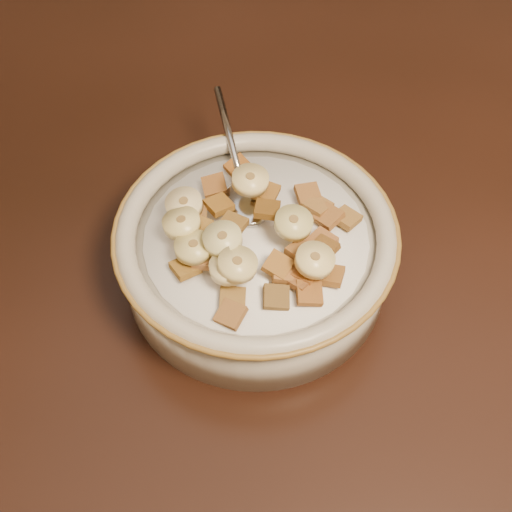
# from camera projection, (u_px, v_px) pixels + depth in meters

# --- Properties ---
(floor) EXTENTS (4.00, 4.50, 0.10)m
(floor) POSITION_uv_depth(u_px,v_px,m) (393.00, 456.00, 1.36)
(floor) COLOR #422816
(floor) RESTS_ON ground
(table) EXTENTS (1.41, 0.92, 0.04)m
(table) POSITION_uv_depth(u_px,v_px,m) (508.00, 175.00, 0.74)
(table) COLOR black
(table) RESTS_ON floor
(chair) EXTENTS (0.54, 0.54, 0.98)m
(chair) POSITION_uv_depth(u_px,v_px,m) (354.00, 12.00, 1.31)
(chair) COLOR black
(chair) RESTS_ON floor
(cereal_bowl) EXTENTS (0.23, 0.23, 0.05)m
(cereal_bowl) POSITION_uv_depth(u_px,v_px,m) (256.00, 258.00, 0.62)
(cereal_bowl) COLOR #BCB197
(cereal_bowl) RESTS_ON table
(milk) EXTENTS (0.19, 0.19, 0.00)m
(milk) POSITION_uv_depth(u_px,v_px,m) (256.00, 238.00, 0.60)
(milk) COLOR white
(milk) RESTS_ON cereal_bowl
(spoon) EXTENTS (0.06, 0.07, 0.01)m
(spoon) POSITION_uv_depth(u_px,v_px,m) (247.00, 203.00, 0.61)
(spoon) COLOR #A2A4A7
(spoon) RESTS_ON cereal_bowl
(cereal_square_0) EXTENTS (0.02, 0.02, 0.01)m
(cereal_square_0) POSITION_uv_depth(u_px,v_px,m) (309.00, 293.00, 0.55)
(cereal_square_0) COLOR brown
(cereal_square_0) RESTS_ON milk
(cereal_square_1) EXTENTS (0.02, 0.02, 0.01)m
(cereal_square_1) POSITION_uv_depth(u_px,v_px,m) (232.00, 299.00, 0.55)
(cereal_square_1) COLOR olive
(cereal_square_1) RESTS_ON milk
(cereal_square_2) EXTENTS (0.02, 0.02, 0.01)m
(cereal_square_2) POSITION_uv_depth(u_px,v_px,m) (266.00, 192.00, 0.61)
(cereal_square_2) COLOR #955F1B
(cereal_square_2) RESTS_ON milk
(cereal_square_3) EXTENTS (0.02, 0.02, 0.01)m
(cereal_square_3) POSITION_uv_depth(u_px,v_px,m) (330.00, 275.00, 0.56)
(cereal_square_3) COLOR brown
(cereal_square_3) RESTS_ON milk
(cereal_square_4) EXTENTS (0.03, 0.03, 0.01)m
(cereal_square_4) POSITION_uv_depth(u_px,v_px,m) (305.00, 274.00, 0.56)
(cereal_square_4) COLOR brown
(cereal_square_4) RESTS_ON milk
(cereal_square_5) EXTENTS (0.03, 0.03, 0.01)m
(cereal_square_5) POSITION_uv_depth(u_px,v_px,m) (231.00, 314.00, 0.54)
(cereal_square_5) COLOR #945427
(cereal_square_5) RESTS_ON milk
(cereal_square_6) EXTENTS (0.03, 0.03, 0.01)m
(cereal_square_6) POSITION_uv_depth(u_px,v_px,m) (219.00, 205.00, 0.60)
(cereal_square_6) COLOR #8D5B1A
(cereal_square_6) RESTS_ON milk
(cereal_square_7) EXTENTS (0.03, 0.03, 0.01)m
(cereal_square_7) POSITION_uv_depth(u_px,v_px,m) (316.00, 273.00, 0.57)
(cereal_square_7) COLOR brown
(cereal_square_7) RESTS_ON milk
(cereal_square_8) EXTENTS (0.02, 0.02, 0.01)m
(cereal_square_8) POSITION_uv_depth(u_px,v_px,m) (285.00, 272.00, 0.56)
(cereal_square_8) COLOR #9C6330
(cereal_square_8) RESTS_ON milk
(cereal_square_9) EXTENTS (0.03, 0.03, 0.01)m
(cereal_square_9) POSITION_uv_depth(u_px,v_px,m) (181.00, 227.00, 0.59)
(cereal_square_9) COLOR brown
(cereal_square_9) RESTS_ON milk
(cereal_square_10) EXTENTS (0.03, 0.03, 0.01)m
(cereal_square_10) POSITION_uv_depth(u_px,v_px,m) (198.00, 228.00, 0.58)
(cereal_square_10) COLOR brown
(cereal_square_10) RESTS_ON milk
(cereal_square_11) EXTENTS (0.03, 0.03, 0.01)m
(cereal_square_11) POSITION_uv_depth(u_px,v_px,m) (347.00, 218.00, 0.60)
(cereal_square_11) COLOR brown
(cereal_square_11) RESTS_ON milk
(cereal_square_12) EXTENTS (0.03, 0.03, 0.01)m
(cereal_square_12) POSITION_uv_depth(u_px,v_px,m) (322.00, 241.00, 0.58)
(cereal_square_12) COLOR #9A5827
(cereal_square_12) RESTS_ON milk
(cereal_square_13) EXTENTS (0.03, 0.03, 0.01)m
(cereal_square_13) POSITION_uv_depth(u_px,v_px,m) (185.00, 267.00, 0.57)
(cereal_square_13) COLOR olive
(cereal_square_13) RESTS_ON milk
(cereal_square_14) EXTENTS (0.02, 0.02, 0.01)m
(cereal_square_14) POSITION_uv_depth(u_px,v_px,m) (206.00, 259.00, 0.57)
(cereal_square_14) COLOR brown
(cereal_square_14) RESTS_ON milk
(cereal_square_15) EXTENTS (0.03, 0.03, 0.01)m
(cereal_square_15) POSITION_uv_depth(u_px,v_px,m) (239.00, 168.00, 0.63)
(cereal_square_15) COLOR brown
(cereal_square_15) RESTS_ON milk
(cereal_square_16) EXTENTS (0.02, 0.02, 0.01)m
(cereal_square_16) POSITION_uv_depth(u_px,v_px,m) (276.00, 297.00, 0.55)
(cereal_square_16) COLOR brown
(cereal_square_16) RESTS_ON milk
(cereal_square_17) EXTENTS (0.03, 0.03, 0.01)m
(cereal_square_17) POSITION_uv_depth(u_px,v_px,m) (318.00, 206.00, 0.60)
(cereal_square_17) COLOR #9B632A
(cereal_square_17) RESTS_ON milk
(cereal_square_18) EXTENTS (0.03, 0.03, 0.01)m
(cereal_square_18) POSITION_uv_depth(u_px,v_px,m) (278.00, 265.00, 0.56)
(cereal_square_18) COLOR brown
(cereal_square_18) RESTS_ON milk
(cereal_square_19) EXTENTS (0.03, 0.03, 0.01)m
(cereal_square_19) POSITION_uv_depth(u_px,v_px,m) (233.00, 225.00, 0.57)
(cereal_square_19) COLOR brown
(cereal_square_19) RESTS_ON milk
(cereal_square_20) EXTENTS (0.02, 0.02, 0.01)m
(cereal_square_20) POSITION_uv_depth(u_px,v_px,m) (195.00, 211.00, 0.60)
(cereal_square_20) COLOR olive
(cereal_square_20) RESTS_ON milk
(cereal_square_21) EXTENTS (0.03, 0.03, 0.01)m
(cereal_square_21) POSITION_uv_depth(u_px,v_px,m) (302.00, 251.00, 0.57)
(cereal_square_21) COLOR brown
(cereal_square_21) RESTS_ON milk
(cereal_square_22) EXTENTS (0.03, 0.03, 0.01)m
(cereal_square_22) POSITION_uv_depth(u_px,v_px,m) (328.00, 216.00, 0.60)
(cereal_square_22) COLOR olive
(cereal_square_22) RESTS_ON milk
(cereal_square_23) EXTENTS (0.03, 0.03, 0.01)m
(cereal_square_23) POSITION_uv_depth(u_px,v_px,m) (214.00, 185.00, 0.62)
(cereal_square_23) COLOR brown
(cereal_square_23) RESTS_ON milk
(cereal_square_24) EXTENTS (0.03, 0.03, 0.01)m
(cereal_square_24) POSITION_uv_depth(u_px,v_px,m) (300.00, 279.00, 0.56)
(cereal_square_24) COLOR brown
(cereal_square_24) RESTS_ON milk
(cereal_square_25) EXTENTS (0.02, 0.02, 0.01)m
(cereal_square_25) POSITION_uv_depth(u_px,v_px,m) (267.00, 209.00, 0.58)
(cereal_square_25) COLOR brown
(cereal_square_25) RESTS_ON milk
(cereal_square_26) EXTENTS (0.03, 0.03, 0.01)m
(cereal_square_26) POSITION_uv_depth(u_px,v_px,m) (323.00, 249.00, 0.57)
(cereal_square_26) COLOR brown
(cereal_square_26) RESTS_ON milk
(cereal_square_27) EXTENTS (0.03, 0.03, 0.01)m
(cereal_square_27) POSITION_uv_depth(u_px,v_px,m) (308.00, 194.00, 0.61)
(cereal_square_27) COLOR brown
(cereal_square_27) RESTS_ON milk
(banana_slice_0) EXTENTS (0.04, 0.04, 0.01)m
(banana_slice_0) POSITION_uv_depth(u_px,v_px,m) (194.00, 247.00, 0.56)
(banana_slice_0) COLOR #D3B974
(banana_slice_0) RESTS_ON milk
(banana_slice_1) EXTENTS (0.04, 0.04, 0.02)m
(banana_slice_1) POSITION_uv_depth(u_px,v_px,m) (182.00, 223.00, 0.58)
(banana_slice_1) COLOR #D6B871
(banana_slice_1) RESTS_ON milk
(banana_slice_2) EXTENTS (0.04, 0.04, 0.02)m
(banana_slice_2) POSITION_uv_depth(u_px,v_px,m) (315.00, 260.00, 0.55)
(banana_slice_2) COLOR #F7DF88
(banana_slice_2) RESTS_ON milk
(banana_slice_3) EXTENTS (0.04, 0.04, 0.01)m
(banana_slice_3) POSITION_uv_depth(u_px,v_px,m) (229.00, 267.00, 0.55)
(banana_slice_3) COLOR #FFEF9E
(banana_slice_3) RESTS_ON milk
(banana_slice_4) EXTENTS (0.04, 0.04, 0.01)m
(banana_slice_4) POSITION_uv_depth(u_px,v_px,m) (223.00, 239.00, 0.56)
(banana_slice_4) COLOR #D1C187
(banana_slice_4) RESTS_ON milk
(banana_slice_5) EXTENTS (0.04, 0.04, 0.01)m
(banana_slice_5) POSITION_uv_depth(u_px,v_px,m) (237.00, 264.00, 0.54)
(banana_slice_5) COLOR #E0D27F
(banana_slice_5) RESTS_ON milk
(banana_slice_6) EXTENTS (0.04, 0.04, 0.01)m
(banana_slice_6) POSITION_uv_depth(u_px,v_px,m) (294.00, 223.00, 0.57)
(banana_slice_6) COLOR #E2D77D
(banana_slice_6) RESTS_ON milk
(banana_slice_7) EXTENTS (0.04, 0.04, 0.01)m
(banana_slice_7) POSITION_uv_depth(u_px,v_px,m) (184.00, 204.00, 0.59)
(banana_slice_7) COLOR beige
(banana_slice_7) RESTS_ON milk
(banana_slice_8) EXTENTS (0.04, 0.04, 0.01)m
(banana_slice_8) POSITION_uv_depth(u_px,v_px,m) (250.00, 180.00, 0.59)
(banana_slice_8) COLOR #E2CA75
(banana_slice_8) RESTS_ON milk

